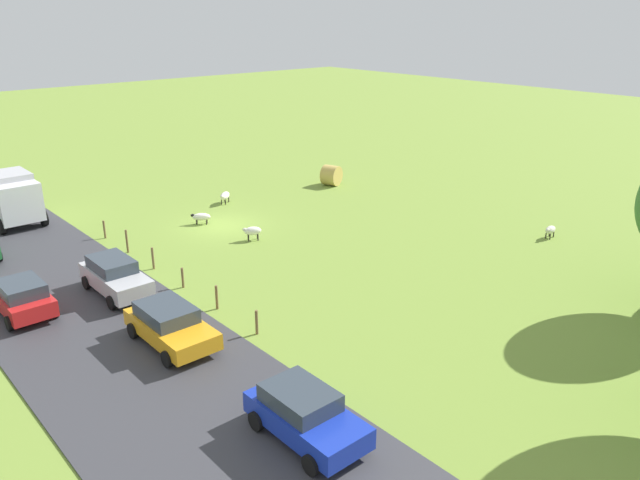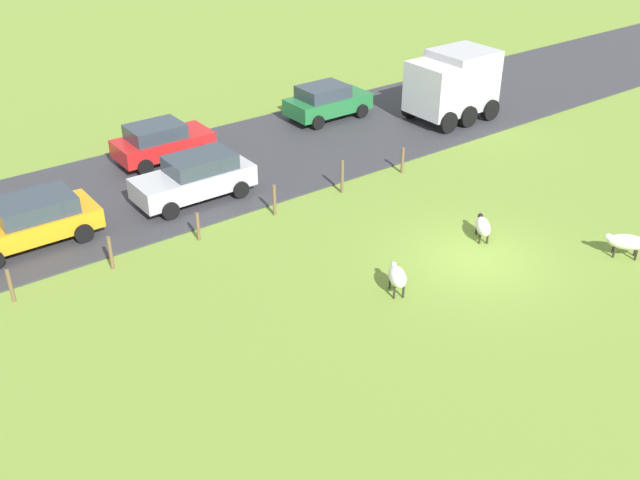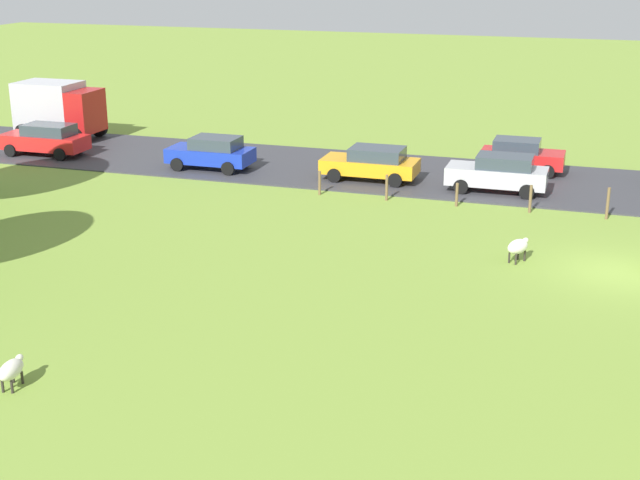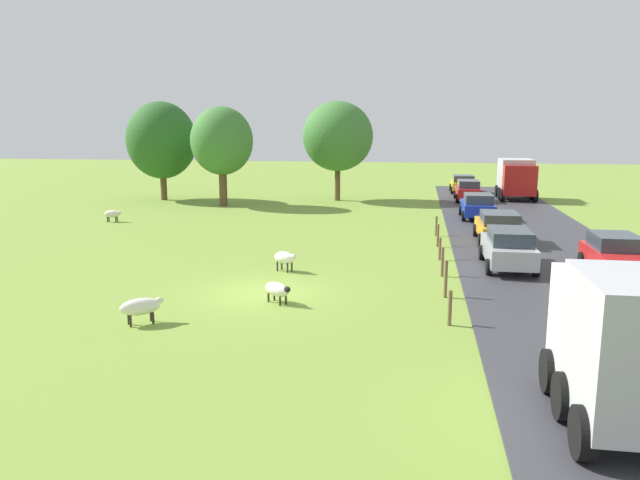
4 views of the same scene
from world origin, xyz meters
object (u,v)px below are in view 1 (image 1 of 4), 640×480
at_px(truck_1, 12,198).
at_px(car_1, 115,276).
at_px(sheep_3, 225,196).
at_px(hay_bale_0, 331,175).
at_px(sheep_2, 201,217).
at_px(car_5, 170,324).
at_px(sheep_0, 252,231).
at_px(car_3, 21,297).
at_px(car_4, 305,414).
at_px(sheep_1, 550,230).

relative_size(truck_1, car_1, 0.89).
distance_m(sheep_3, hay_bale_0, 8.74).
height_order(sheep_2, car_5, car_5).
relative_size(sheep_0, car_3, 0.29).
bearing_deg(car_3, sheep_0, -174.65).
distance_m(sheep_2, car_3, 13.42).
bearing_deg(sheep_0, sheep_2, -80.72).
xyz_separation_m(car_3, car_5, (-3.62, 6.41, -0.02)).
bearing_deg(truck_1, sheep_2, 139.92).
bearing_deg(car_1, car_3, -8.26).
relative_size(sheep_3, truck_1, 0.32).
distance_m(car_4, car_5, 7.94).
bearing_deg(car_1, sheep_2, -142.87).
bearing_deg(car_4, hay_bale_0, -133.44).
distance_m(truck_1, car_5, 19.37).
relative_size(sheep_2, car_1, 0.27).
bearing_deg(sheep_3, sheep_2, 38.31).
distance_m(sheep_0, sheep_2, 4.50).
height_order(sheep_1, car_4, car_4).
xyz_separation_m(car_3, car_4, (-3.92, 14.34, 0.00)).
relative_size(sheep_1, car_5, 0.25).
bearing_deg(sheep_0, car_5, 39.39).
height_order(car_1, car_4, car_1).
height_order(car_3, car_4, car_3).
bearing_deg(hay_bale_0, truck_1, -15.41).
xyz_separation_m(sheep_2, truck_1, (8.66, -7.29, 1.27)).
height_order(hay_bale_0, car_4, car_4).
distance_m(sheep_3, car_4, 25.61).
relative_size(sheep_1, car_4, 0.26).
relative_size(sheep_3, car_5, 0.28).
bearing_deg(sheep_3, car_3, 28.23).
bearing_deg(sheep_2, sheep_0, 99.28).
height_order(sheep_1, car_3, car_3).
relative_size(sheep_2, sheep_3, 0.92).
bearing_deg(car_5, sheep_3, -129.10).
bearing_deg(sheep_3, hay_bale_0, 172.02).
bearing_deg(sheep_3, sheep_1, 119.90).
distance_m(sheep_2, car_5, 14.79).
relative_size(sheep_1, car_1, 0.25).
bearing_deg(car_5, hay_bale_0, -146.67).
relative_size(sheep_2, car_4, 0.28).
height_order(sheep_2, car_3, car_3).
relative_size(sheep_0, car_4, 0.27).
height_order(sheep_2, hay_bale_0, hay_bale_0).
xyz_separation_m(car_1, car_5, (0.33, 5.84, -0.05)).
height_order(sheep_2, sheep_3, sheep_3).
bearing_deg(sheep_2, car_3, 24.90).
height_order(sheep_0, car_5, car_5).
bearing_deg(sheep_1, hay_bale_0, -83.98).
bearing_deg(sheep_0, truck_1, -51.33).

